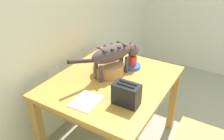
% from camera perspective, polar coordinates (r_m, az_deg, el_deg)
% --- Properties ---
extents(wall_rear, '(4.78, 0.11, 2.50)m').
position_cam_1_polar(wall_rear, '(2.29, -14.61, 13.17)').
color(wall_rear, silver).
rests_on(wall_rear, ground_plane).
extents(dining_table, '(1.16, 0.98, 0.75)m').
position_cam_1_polar(dining_table, '(2.13, 0.00, -4.49)').
color(dining_table, '#C08D3D').
rests_on(dining_table, ground_plane).
extents(cat, '(0.70, 0.33, 0.30)m').
position_cam_1_polar(cat, '(2.08, 0.60, 4.01)').
color(cat, '#524240').
rests_on(cat, dining_table).
extents(saucer_bowl, '(0.17, 0.17, 0.03)m').
position_cam_1_polar(saucer_bowl, '(2.29, 4.90, 0.98)').
color(saucer_bowl, '#345FB3').
rests_on(saucer_bowl, dining_table).
extents(coffee_mug, '(0.13, 0.09, 0.09)m').
position_cam_1_polar(coffee_mug, '(2.27, 5.01, 2.37)').
color(coffee_mug, red).
rests_on(coffee_mug, saucer_bowl).
extents(magazine, '(0.25, 0.20, 0.01)m').
position_cam_1_polar(magazine, '(1.82, -6.38, -7.62)').
color(magazine, silver).
rests_on(magazine, dining_table).
extents(book_stack, '(0.18, 0.13, 0.05)m').
position_cam_1_polar(book_stack, '(2.49, -2.19, 3.73)').
color(book_stack, '#469650').
rests_on(book_stack, dining_table).
extents(wicker_basket, '(0.29, 0.29, 0.10)m').
position_cam_1_polar(wicker_basket, '(2.15, -0.92, 0.33)').
color(wicker_basket, '#B27E48').
rests_on(wicker_basket, dining_table).
extents(toaster, '(0.12, 0.20, 0.18)m').
position_cam_1_polar(toaster, '(1.74, 3.56, -5.95)').
color(toaster, black).
rests_on(toaster, dining_table).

